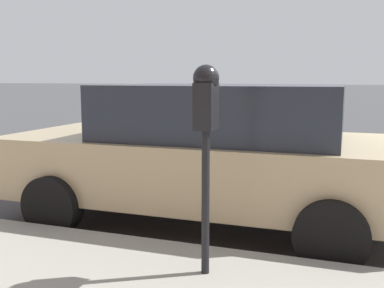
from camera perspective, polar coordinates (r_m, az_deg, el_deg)
name	(u,v)px	position (r m, az deg, el deg)	size (l,w,h in m)	color
ground_plane	(328,207)	(6.06, 16.91, -7.71)	(220.00, 220.00, 0.00)	#424244
parking_meter	(206,116)	(3.25, 1.78, 3.57)	(0.21, 0.19, 1.57)	black
car_tan	(211,152)	(5.05, 2.44, -1.01)	(2.12, 4.52, 1.57)	tan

